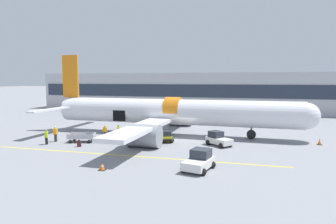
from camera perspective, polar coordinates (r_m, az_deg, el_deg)
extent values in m
plane|color=gray|center=(36.20, 3.11, -5.14)|extent=(500.00, 500.00, 0.00)
cube|color=yellow|center=(28.55, -7.68, -8.26)|extent=(28.92, 0.80, 0.01)
cube|color=#B2B2B7|center=(70.01, 9.76, 3.78)|extent=(84.54, 12.81, 8.58)
cube|color=#232D3D|center=(63.59, 9.08, 3.95)|extent=(82.85, 0.16, 2.74)
cylinder|color=silver|center=(38.40, 1.04, 0.04)|extent=(31.34, 3.23, 3.23)
sphere|color=silver|center=(37.45, 24.82, -0.69)|extent=(3.07, 3.07, 3.07)
cone|color=silver|center=(45.15, -18.51, 0.63)|extent=(3.72, 2.97, 2.97)
cylinder|color=orange|center=(38.34, 1.02, 0.46)|extent=(1.88, 3.24, 3.24)
cube|color=orange|center=(44.62, -18.07, 6.48)|extent=(2.42, 0.28, 5.93)
cube|color=silver|center=(41.34, -21.02, 0.51)|extent=(1.20, 8.36, 0.20)
cube|color=silver|center=(48.21, -14.98, 1.46)|extent=(1.20, 8.36, 0.20)
cube|color=silver|center=(31.43, -5.04, -2.99)|extent=(2.86, 14.93, 0.40)
cube|color=silver|center=(46.46, 2.15, 0.00)|extent=(2.86, 14.93, 0.40)
cylinder|color=gray|center=(31.56, -4.65, -4.52)|extent=(3.53, 2.44, 2.44)
cylinder|color=gray|center=(46.45, 2.37, -1.06)|extent=(3.53, 2.44, 2.44)
cube|color=black|center=(39.40, -9.30, -0.72)|extent=(1.70, 0.12, 1.40)
cylinder|color=#56565B|center=(37.26, 15.61, -2.90)|extent=(0.22, 0.22, 1.63)
sphere|color=black|center=(37.39, 15.57, -4.13)|extent=(1.11, 1.11, 1.11)
cylinder|color=#56565B|center=(37.40, -4.55, -2.65)|extent=(0.22, 0.22, 1.63)
sphere|color=black|center=(37.54, -4.54, -3.88)|extent=(1.11, 1.11, 1.11)
cylinder|color=#56565B|center=(41.71, -2.28, -1.72)|extent=(0.22, 0.22, 1.63)
sphere|color=black|center=(41.83, -2.27, -2.83)|extent=(1.11, 1.11, 1.11)
cube|color=silver|center=(32.89, 9.71, -5.42)|extent=(3.18, 2.97, 0.60)
cube|color=#232833|center=(33.14, 9.12, -4.19)|extent=(1.79, 1.77, 0.68)
cube|color=black|center=(34.01, 7.93, -5.21)|extent=(0.90, 1.06, 0.30)
sphere|color=black|center=(34.11, 9.36, -5.43)|extent=(0.56, 0.56, 0.56)
sphere|color=black|center=(33.21, 7.66, -5.72)|extent=(0.56, 0.56, 0.56)
sphere|color=black|center=(32.72, 11.78, -5.98)|extent=(0.56, 0.56, 0.56)
sphere|color=black|center=(31.78, 10.08, -6.30)|extent=(0.56, 0.56, 0.56)
cube|color=silver|center=(23.96, 5.80, -9.69)|extent=(2.24, 3.41, 0.64)
cube|color=#232833|center=(24.28, 6.31, -7.83)|extent=(1.66, 1.66, 0.72)
cube|color=black|center=(25.46, 7.17, -9.05)|extent=(1.49, 0.41, 0.32)
sphere|color=black|center=(24.74, 8.46, -9.88)|extent=(0.56, 0.56, 0.56)
sphere|color=black|center=(25.28, 5.02, -9.49)|extent=(0.56, 0.56, 0.56)
sphere|color=black|center=(22.81, 6.66, -11.24)|extent=(0.56, 0.56, 0.56)
sphere|color=black|center=(23.39, 2.98, -10.77)|extent=(0.56, 0.56, 0.56)
cube|color=yellow|center=(34.56, -0.47, -4.86)|extent=(2.11, 2.65, 0.48)
cube|color=#232833|center=(34.06, -0.38, -4.11)|extent=(1.41, 1.40, 0.59)
cube|color=black|center=(33.39, -0.20, -5.42)|extent=(1.08, 0.57, 0.24)
sphere|color=black|center=(33.75, -1.30, -5.48)|extent=(0.56, 0.56, 0.56)
sphere|color=black|center=(33.90, 0.71, -5.42)|extent=(0.56, 0.56, 0.56)
sphere|color=black|center=(35.30, -1.60, -4.96)|extent=(0.56, 0.56, 0.56)
sphere|color=black|center=(35.45, 0.32, -4.91)|extent=(0.56, 0.56, 0.56)
cube|color=#B7BABF|center=(35.75, -16.13, -4.75)|extent=(3.31, 2.30, 0.05)
cube|color=#B7BABF|center=(35.32, -13.84, -4.34)|extent=(0.49, 1.46, 0.52)
cube|color=#B7BABF|center=(35.02, -16.47, -4.51)|extent=(2.84, 0.90, 0.52)
cube|color=#B7BABF|center=(36.38, -15.84, -4.09)|extent=(2.84, 0.90, 0.52)
cube|color=#333338|center=(35.31, -13.06, -5.13)|extent=(0.89, 0.33, 0.06)
sphere|color=black|center=(34.82, -14.79, -5.46)|extent=(0.40, 0.40, 0.40)
sphere|color=black|center=(36.24, -14.19, -4.98)|extent=(0.40, 0.40, 0.40)
sphere|color=black|center=(35.41, -18.10, -5.37)|extent=(0.40, 0.40, 0.40)
sphere|color=black|center=(36.81, -17.38, -4.91)|extent=(0.40, 0.40, 0.40)
cube|color=#2D2D33|center=(35.71, -14.96, -4.34)|extent=(0.54, 0.36, 0.42)
cube|color=olive|center=(35.80, -17.75, -4.35)|extent=(0.54, 0.32, 0.49)
cylinder|color=#2D2D33|center=(37.59, -11.90, -4.25)|extent=(0.34, 0.34, 0.76)
cylinder|color=orange|center=(37.48, -11.92, -3.23)|extent=(0.44, 0.44, 0.60)
sphere|color=tan|center=(37.41, -11.94, -2.62)|extent=(0.21, 0.21, 0.21)
cylinder|color=orange|center=(37.53, -12.24, -3.33)|extent=(0.14, 0.14, 0.55)
cylinder|color=orange|center=(37.44, -11.60, -3.33)|extent=(0.14, 0.14, 0.55)
cylinder|color=#2D2D33|center=(36.72, -9.41, -4.40)|extent=(0.42, 0.42, 0.82)
cylinder|color=#CCE523|center=(36.59, -9.43, -3.27)|extent=(0.54, 0.54, 0.65)
sphere|color=#9E7556|center=(36.52, -9.44, -2.59)|extent=(0.23, 0.23, 0.23)
cylinder|color=#CCE523|center=(36.39, -9.30, -3.43)|extent=(0.17, 0.17, 0.59)
cylinder|color=#CCE523|center=(36.82, -9.56, -3.32)|extent=(0.17, 0.17, 0.59)
cylinder|color=#1E2338|center=(33.93, -9.51, -5.23)|extent=(0.33, 0.33, 0.87)
cylinder|color=#CCE523|center=(33.79, -9.54, -3.94)|extent=(0.43, 0.43, 0.68)
sphere|color=#9E7556|center=(33.71, -9.55, -3.17)|extent=(0.24, 0.24, 0.24)
cylinder|color=#CCE523|center=(33.71, -9.15, -4.09)|extent=(0.14, 0.14, 0.63)
cylinder|color=#CCE523|center=(33.89, -9.91, -4.04)|extent=(0.14, 0.14, 0.63)
cylinder|color=black|center=(35.68, -22.12, -5.11)|extent=(0.40, 0.40, 0.79)
cylinder|color=#B7E019|center=(35.55, -22.17, -3.99)|extent=(0.52, 0.52, 0.62)
sphere|color=#9E7556|center=(35.48, -22.20, -3.31)|extent=(0.22, 0.22, 0.22)
cylinder|color=#B7E019|center=(35.77, -22.26, -4.04)|extent=(0.16, 0.16, 0.57)
cylinder|color=#B7E019|center=(35.35, -22.07, -4.15)|extent=(0.16, 0.16, 0.57)
cylinder|color=#2D2D33|center=(36.88, -20.61, -4.64)|extent=(0.39, 0.39, 0.86)
cylinder|color=orange|center=(36.75, -20.66, -3.46)|extent=(0.50, 0.50, 0.68)
sphere|color=beige|center=(36.68, -20.69, -2.75)|extent=(0.24, 0.24, 0.24)
cylinder|color=orange|center=(36.90, -20.35, -3.52)|extent=(0.16, 0.16, 0.62)
cylinder|color=orange|center=(36.62, -20.96, -3.62)|extent=(0.16, 0.16, 0.62)
cube|color=#4C1E1E|center=(33.34, -16.56, -5.83)|extent=(0.47, 0.39, 0.62)
cube|color=black|center=(33.27, -16.58, -5.21)|extent=(0.25, 0.11, 0.12)
cube|color=black|center=(36.94, 26.89, -5.55)|extent=(0.51, 0.51, 0.03)
cone|color=orange|center=(36.87, 26.92, -5.02)|extent=(0.38, 0.38, 0.73)
cylinder|color=white|center=(36.87, 26.92, -4.97)|extent=(0.22, 0.22, 0.09)
cube|color=black|center=(24.58, -12.41, -10.71)|extent=(0.55, 0.55, 0.03)
cone|color=orange|center=(24.50, -12.42, -10.09)|extent=(0.41, 0.41, 0.58)
cylinder|color=white|center=(24.49, -12.42, -10.03)|extent=(0.24, 0.24, 0.07)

